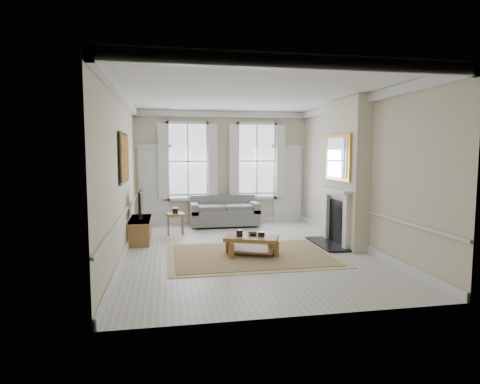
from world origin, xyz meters
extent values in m
plane|color=#B7B5AD|center=(0.00, 0.00, 0.00)|extent=(7.20, 7.20, 0.00)
plane|color=white|center=(0.00, 0.00, 3.40)|extent=(7.20, 7.20, 0.00)
plane|color=beige|center=(0.00, 3.60, 1.70)|extent=(5.20, 0.00, 5.20)
plane|color=beige|center=(-2.60, 0.00, 1.70)|extent=(0.00, 7.20, 7.20)
plane|color=beige|center=(2.60, 0.00, 1.70)|extent=(0.00, 7.20, 7.20)
cube|color=silver|center=(-2.05, 3.56, 1.15)|extent=(0.90, 0.08, 2.30)
cube|color=silver|center=(2.05, 3.56, 1.15)|extent=(0.90, 0.08, 2.30)
cube|color=#BE8B20|center=(-2.56, 0.30, 2.05)|extent=(0.05, 1.66, 1.06)
cube|color=beige|center=(2.43, 0.20, 1.70)|extent=(0.35, 1.70, 3.38)
cube|color=black|center=(2.00, 0.20, 0.03)|extent=(0.55, 1.50, 0.05)
cube|color=silver|center=(2.20, -0.35, 0.57)|extent=(0.10, 0.18, 1.15)
cube|color=silver|center=(2.20, 0.75, 0.57)|extent=(0.10, 0.18, 1.15)
cube|color=silver|center=(2.15, 0.20, 1.30)|extent=(0.20, 1.45, 0.06)
cube|color=black|center=(2.25, 0.20, 0.55)|extent=(0.02, 0.92, 1.00)
cube|color=#BA8E33|center=(2.21, 0.20, 2.05)|extent=(0.06, 1.26, 1.06)
cube|color=#5F5F5D|center=(-0.03, 3.05, 0.28)|extent=(1.97, 0.96, 0.45)
cube|color=#5F5F5D|center=(-0.03, 3.43, 0.67)|extent=(1.97, 0.20, 0.44)
cube|color=#5F5F5D|center=(-0.92, 3.05, 0.55)|extent=(0.20, 0.96, 0.30)
cube|color=#5F5F5D|center=(0.86, 3.05, 0.55)|extent=(0.20, 0.96, 0.30)
cylinder|color=brown|center=(-0.90, 2.69, 0.04)|extent=(0.06, 0.06, 0.08)
cylinder|color=brown|center=(0.84, 3.41, 0.04)|extent=(0.06, 0.06, 0.08)
cube|color=brown|center=(-1.48, 2.16, 0.53)|extent=(0.53, 0.53, 0.06)
cube|color=brown|center=(-1.65, 1.98, 0.25)|extent=(0.05, 0.05, 0.50)
cube|color=brown|center=(-1.30, 1.98, 0.25)|extent=(0.05, 0.05, 0.50)
cube|color=brown|center=(-1.65, 2.33, 0.25)|extent=(0.05, 0.05, 0.50)
cube|color=brown|center=(-1.30, 2.33, 0.25)|extent=(0.05, 0.05, 0.50)
cube|color=#96734D|center=(0.05, -0.41, 0.01)|extent=(3.50, 2.60, 0.02)
cube|color=brown|center=(0.05, -0.41, 0.37)|extent=(1.25, 0.99, 0.08)
cube|color=brown|center=(-0.39, -0.63, 0.16)|extent=(0.10, 0.10, 0.33)
cube|color=brown|center=(0.50, -0.63, 0.16)|extent=(0.10, 0.10, 0.33)
cube|color=brown|center=(-0.39, -0.19, 0.16)|extent=(0.10, 0.10, 0.33)
cube|color=brown|center=(0.50, -0.19, 0.16)|extent=(0.10, 0.10, 0.33)
cylinder|color=black|center=(-0.20, -0.36, 0.48)|extent=(0.14, 0.14, 0.14)
cylinder|color=black|center=(0.25, -0.46, 0.46)|extent=(0.14, 0.14, 0.10)
imported|color=black|center=(0.10, -0.31, 0.44)|extent=(0.24, 0.24, 0.06)
cube|color=brown|center=(-2.34, 1.47, 0.27)|extent=(0.49, 1.53, 0.55)
cube|color=black|center=(-2.32, 1.47, 0.56)|extent=(0.08, 0.30, 0.03)
cube|color=black|center=(-2.32, 1.47, 0.95)|extent=(0.05, 0.90, 0.55)
cube|color=black|center=(-2.29, 1.47, 0.95)|extent=(0.01, 0.83, 0.49)
camera|label=1|loc=(-1.68, -8.50, 2.17)|focal=30.00mm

